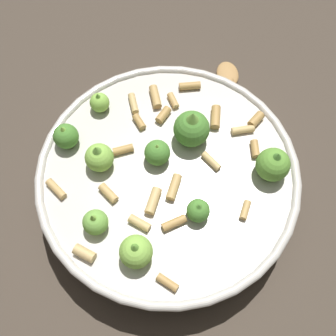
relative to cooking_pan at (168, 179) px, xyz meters
The scene contains 3 objects.
ground_plane 0.04m from the cooking_pan, 120.45° to the right, with size 2.40×2.40×0.00m, color #42382D.
cooking_pan is the anchor object (origin of this frame).
wooden_spoon 0.16m from the cooking_pan, 34.40° to the right, with size 0.25×0.07×0.02m.
Camera 1 is at (-0.21, -0.03, 0.52)m, focal length 41.34 mm.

